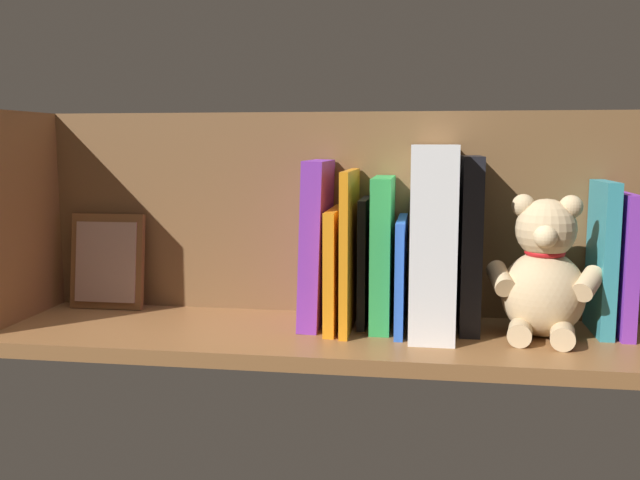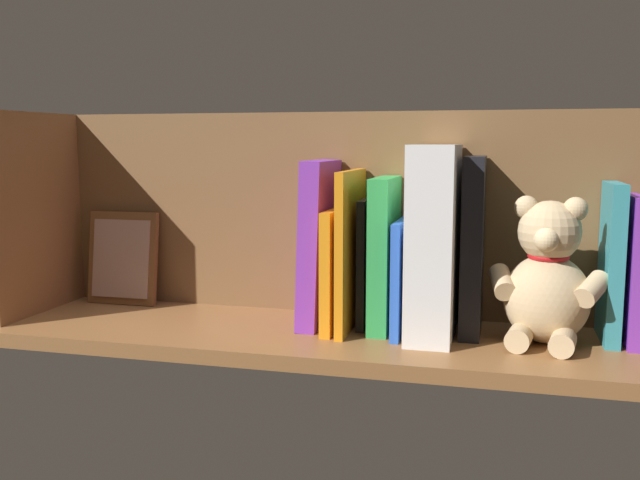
{
  "view_description": "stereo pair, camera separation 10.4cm",
  "coord_description": "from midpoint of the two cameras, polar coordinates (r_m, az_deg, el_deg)",
  "views": [
    {
      "loc": [
        -15.77,
        102.11,
        27.93
      ],
      "look_at": [
        0.0,
        0.0,
        13.67
      ],
      "focal_mm": 39.41,
      "sensor_mm": 36.0,
      "label": 1
    },
    {
      "loc": [
        -25.97,
        100.0,
        27.93
      ],
      "look_at": [
        0.0,
        0.0,
        13.67
      ],
      "focal_mm": 39.41,
      "sensor_mm": 36.0,
      "label": 2
    }
  ],
  "objects": [
    {
      "name": "dictionary_thick_white",
      "position": [
        1.04,
        12.09,
        -0.1
      ],
      "size": [
        6.46,
        17.9,
        27.74
      ],
      "primitive_type": "cube",
      "color": "white",
      "rests_on": "ground_plane"
    },
    {
      "name": "picture_frame_leaning",
      "position": [
        1.26,
        -13.48,
        -1.45
      ],
      "size": [
        12.74,
        3.68,
        16.17
      ],
      "color": "brown",
      "rests_on": "ground_plane"
    },
    {
      "name": "book_2",
      "position": [
        1.06,
        15.08,
        -0.45
      ],
      "size": [
        2.95,
        12.9,
        26.09
      ],
      "primitive_type": "cube",
      "color": "black",
      "rests_on": "ground_plane"
    },
    {
      "name": "shelf_back_panel",
      "position": [
        1.15,
        4.08,
        2.15
      ],
      "size": [
        101.61,
        1.5,
        32.96
      ],
      "primitive_type": "cube",
      "color": "brown",
      "rests_on": "ground_plane"
    },
    {
      "name": "shelf_side_divider",
      "position": [
        1.23,
        -19.95,
        2.06
      ],
      "size": [
        2.4,
        22.41,
        32.96
      ],
      "primitive_type": "cube",
      "color": "brown",
      "rests_on": "ground_plane"
    },
    {
      "name": "teddy_bear",
      "position": [
        1.05,
        20.73,
        -3.03
      ],
      "size": [
        16.59,
        14.56,
        20.71
      ],
      "rotation": [
        0.0,
        0.0,
        -0.16
      ],
      "color": "#D1B284",
      "rests_on": "ground_plane"
    },
    {
      "name": "book_3",
      "position": [
        1.06,
        9.52,
        -2.86
      ],
      "size": [
        1.28,
        16.02,
        16.82
      ],
      "primitive_type": "cube",
      "color": "blue",
      "rests_on": "ground_plane"
    },
    {
      "name": "book_4",
      "position": [
        1.07,
        8.05,
        -1.09
      ],
      "size": [
        2.99,
        13.9,
        22.91
      ],
      "primitive_type": "cube",
      "color": "green",
      "rests_on": "ground_plane"
    },
    {
      "name": "book_8",
      "position": [
        1.08,
        2.67,
        -0.26
      ],
      "size": [
        3.91,
        14.16,
        25.45
      ],
      "primitive_type": "cube",
      "rotation": [
        0.0,
        -0.03,
        0.0
      ],
      "color": "purple",
      "rests_on": "ground_plane"
    },
    {
      "name": "book_6",
      "position": [
        1.06,
        5.34,
        -0.82
      ],
      "size": [
        1.27,
        16.73,
        23.97
      ],
      "primitive_type": "cube",
      "color": "orange",
      "rests_on": "ground_plane"
    },
    {
      "name": "ground_plane",
      "position": [
        1.07,
        2.81,
        -7.86
      ],
      "size": [
        101.61,
        28.41,
        2.2
      ],
      "primitive_type": "cube",
      "color": "brown"
    },
    {
      "name": "book_5",
      "position": [
        1.09,
        6.6,
        -1.8
      ],
      "size": [
        1.22,
        11.39,
        19.57
      ],
      "primitive_type": "cube",
      "color": "black",
      "rests_on": "ground_plane"
    },
    {
      "name": "book_1",
      "position": [
        1.09,
        25.13,
        -1.67
      ],
      "size": [
        2.08,
        11.65,
        22.5
      ],
      "primitive_type": "cube",
      "color": "teal",
      "rests_on": "ground_plane"
    },
    {
      "name": "book_0",
      "position": [
        1.1,
        26.56,
        -2.18
      ],
      "size": [
        1.96,
        12.12,
        20.78
      ],
      "primitive_type": "cube",
      "color": "purple",
      "rests_on": "ground_plane"
    },
    {
      "name": "book_7",
      "position": [
        1.07,
        4.18,
        -2.29
      ],
      "size": [
        1.61,
        16.06,
        18.17
      ],
      "primitive_type": "cube",
      "color": "orange",
      "rests_on": "ground_plane"
    }
  ]
}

